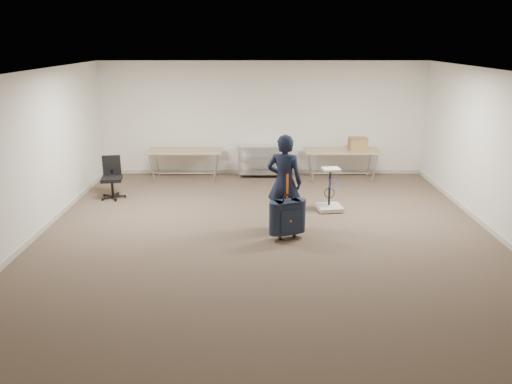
{
  "coord_description": "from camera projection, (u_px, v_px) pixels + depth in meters",
  "views": [
    {
      "loc": [
        -0.2,
        -7.82,
        3.32
      ],
      "look_at": [
        -0.18,
        0.3,
        0.8
      ],
      "focal_mm": 35.0,
      "sensor_mm": 36.0,
      "label": 1
    }
  ],
  "objects": [
    {
      "name": "room_shell",
      "position": [
        265.0,
        212.0,
        9.76
      ],
      "size": [
        8.0,
        9.0,
        9.0
      ],
      "color": "white",
      "rests_on": "ground"
    },
    {
      "name": "folding_table_left",
      "position": [
        185.0,
        152.0,
        12.03
      ],
      "size": [
        1.8,
        0.75,
        0.73
      ],
      "color": "#937C5A",
      "rests_on": "ground"
    },
    {
      "name": "ground",
      "position": [
        267.0,
        242.0,
        8.46
      ],
      "size": [
        9.0,
        9.0,
        0.0
      ],
      "primitive_type": "plane",
      "color": "#48372C",
      "rests_on": "ground"
    },
    {
      "name": "person",
      "position": [
        284.0,
        182.0,
        8.86
      ],
      "size": [
        0.72,
        0.56,
        1.73
      ],
      "primitive_type": "imported",
      "rotation": [
        0.0,
        0.0,
        2.88
      ],
      "color": "black",
      "rests_on": "ground"
    },
    {
      "name": "office_chair",
      "position": [
        112.0,
        186.0,
        10.75
      ],
      "size": [
        0.55,
        0.55,
        0.9
      ],
      "color": "black",
      "rests_on": "ground"
    },
    {
      "name": "folding_table_right",
      "position": [
        342.0,
        152.0,
        12.03
      ],
      "size": [
        1.8,
        0.75,
        0.73
      ],
      "color": "#937C5A",
      "rests_on": "ground"
    },
    {
      "name": "suitcase",
      "position": [
        287.0,
        217.0,
        8.5
      ],
      "size": [
        0.48,
        0.38,
        1.15
      ],
      "color": "black",
      "rests_on": "ground"
    },
    {
      "name": "wire_shelf",
      "position": [
        263.0,
        159.0,
        12.34
      ],
      "size": [
        1.22,
        0.47,
        0.8
      ],
      "color": "silver",
      "rests_on": "ground"
    },
    {
      "name": "cardboard_box",
      "position": [
        358.0,
        144.0,
        11.92
      ],
      "size": [
        0.44,
        0.34,
        0.31
      ],
      "primitive_type": "cube",
      "rotation": [
        0.0,
        0.0,
        0.07
      ],
      "color": "olive",
      "rests_on": "folding_table_right"
    },
    {
      "name": "equipment_cart",
      "position": [
        330.0,
        199.0,
        9.97
      ],
      "size": [
        0.53,
        0.53,
        0.87
      ],
      "color": "beige",
      "rests_on": "ground"
    }
  ]
}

